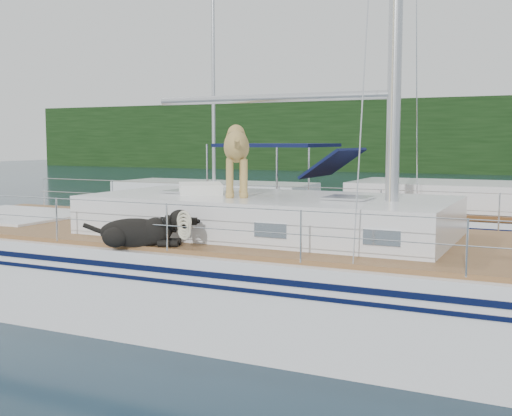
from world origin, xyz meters
The scene contains 6 objects.
ground centered at (0.00, 0.00, 0.00)m, with size 120.00×120.00×0.00m, color black.
tree_line centered at (0.00, 45.00, 3.00)m, with size 90.00×3.00×6.00m, color black.
shore_bank centered at (0.00, 46.20, 0.60)m, with size 92.00×1.00×1.20m, color #595147.
main_sailboat centered at (0.09, -0.01, 0.68)m, with size 12.00×4.02×14.01m.
neighbor_sailboat centered at (1.76, 5.73, 0.63)m, with size 11.00×3.50×13.30m.
bg_boat_west centered at (-8.00, 14.00, 0.45)m, with size 8.00×3.00×11.65m.
Camera 1 is at (4.64, -8.43, 2.61)m, focal length 45.00 mm.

